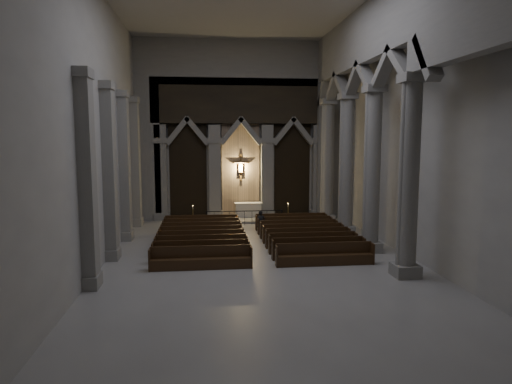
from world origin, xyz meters
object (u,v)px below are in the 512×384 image
Objects in this scene: altar at (248,209)px; candle_stand_left at (193,219)px; pews at (254,240)px; worshipper at (261,223)px; altar_rail at (245,215)px; candle_stand_right at (288,217)px.

candle_stand_left reaches higher than altar.
pews is 7.19× the size of worshipper.
worshipper is (3.97, -3.40, 0.34)m from candle_stand_left.
worshipper reaches higher than pews.
candle_stand_left is (-3.27, 0.61, -0.30)m from altar_rail.
candle_stand_right is 0.13× the size of pews.
altar_rail is 3.94× the size of candle_stand_left.
candle_stand_left is 0.13× the size of pews.
pews is at bearing -62.03° from candle_stand_left.
altar_rail is 0.50× the size of pews.
altar reaches higher than altar_rail.
candle_stand_left reaches higher than altar_rail.
worshipper is at bearing -75.71° from altar_rail.
candle_stand_left is at bearing 169.39° from altar_rail.
altar_rail is at bearing -169.80° from candle_stand_right.
candle_stand_right reaches higher than pews.
pews is at bearing -90.00° from altar_rail.
altar_rail is at bearing -10.61° from candle_stand_left.
altar is 7.89m from pews.
candle_stand_left is 0.91× the size of worshipper.
candle_stand_right is (2.91, 0.52, -0.29)m from altar_rail.
candle_stand_right is 3.98m from worshipper.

